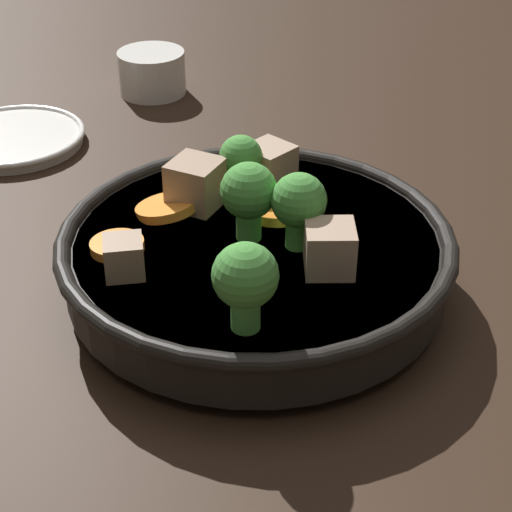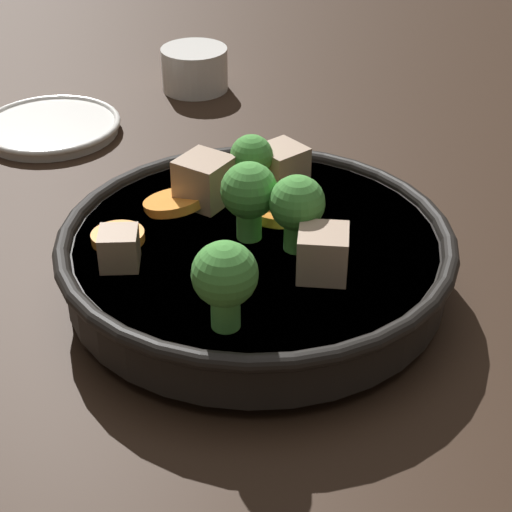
# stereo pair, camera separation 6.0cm
# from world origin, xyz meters

# --- Properties ---
(ground_plane) EXTENTS (3.00, 3.00, 0.00)m
(ground_plane) POSITION_xyz_m (0.00, 0.00, 0.00)
(ground_plane) COLOR black
(stirfry_bowl) EXTENTS (0.28, 0.28, 0.10)m
(stirfry_bowl) POSITION_xyz_m (-0.00, 0.00, 0.04)
(stirfry_bowl) COLOR black
(stirfry_bowl) RESTS_ON ground_plane
(side_saucer) EXTENTS (0.14, 0.14, 0.01)m
(side_saucer) POSITION_xyz_m (0.16, 0.30, 0.01)
(side_saucer) COLOR white
(side_saucer) RESTS_ON ground_plane
(tea_cup) EXTENTS (0.07, 0.07, 0.05)m
(tea_cup) POSITION_xyz_m (0.32, 0.22, 0.02)
(tea_cup) COLOR white
(tea_cup) RESTS_ON ground_plane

